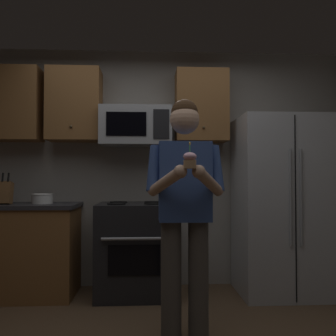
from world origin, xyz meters
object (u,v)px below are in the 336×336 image
oven_range (135,249)px  bowl_large_white (42,198)px  refrigerator (282,205)px  person (185,203)px  knife_block (3,193)px  cupcake (190,160)px  microwave (136,127)px

oven_range → bowl_large_white: 1.07m
refrigerator → person: size_ratio=1.02×
knife_block → person: size_ratio=0.18×
oven_range → knife_block: (-1.30, -0.03, 0.57)m
oven_range → knife_block: bearing=-178.7°
refrigerator → person: 1.52m
knife_block → cupcake: cupcake is taller
refrigerator → knife_block: (-2.80, 0.01, 0.13)m
cupcake → oven_range: bearing=105.7°
refrigerator → bowl_large_white: refrigerator is taller
microwave → bowl_large_white: 1.21m
microwave → refrigerator: (1.50, -0.16, -0.82)m
bowl_large_white → refrigerator: bearing=-1.9°
cupcake → person: bearing=90.0°
bowl_large_white → cupcake: cupcake is taller
microwave → oven_range: bearing=-90.0°
microwave → refrigerator: size_ratio=0.41×
refrigerator → person: (-1.10, -1.05, 0.10)m
oven_range → cupcake: 1.69m
refrigerator → cupcake: (-1.10, -1.38, 0.39)m
microwave → cupcake: bearing=-75.5°
oven_range → microwave: microwave is taller
oven_range → microwave: 1.26m
microwave → cupcake: (0.40, -1.53, -0.43)m
refrigerator → bowl_large_white: bearing=178.1°
bowl_large_white → cupcake: 2.01m
oven_range → person: 1.27m
cupcake → microwave: bearing=104.5°
knife_block → person: person is taller
refrigerator → person: refrigerator is taller
bowl_large_white → cupcake: size_ratio=1.24×
microwave → knife_block: bearing=-173.5°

